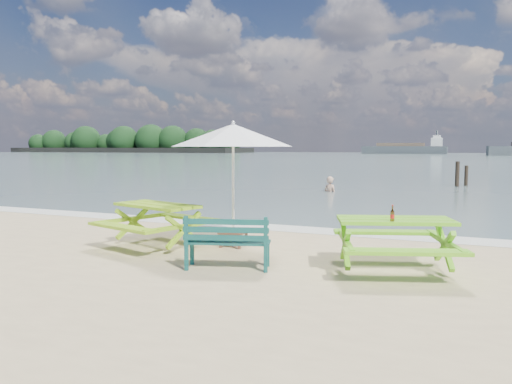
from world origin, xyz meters
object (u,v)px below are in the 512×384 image
at_px(side_table, 234,238).
at_px(beer_bottle, 392,216).
at_px(park_bench, 228,253).
at_px(swimmer, 330,196).
at_px(picnic_table_right, 395,246).
at_px(picnic_table_left, 157,226).
at_px(patio_umbrella, 233,135).

xyz_separation_m(side_table, beer_bottle, (3.13, -1.05, 0.74)).
distance_m(side_table, beer_bottle, 3.38).
distance_m(park_bench, swimmer, 14.15).
xyz_separation_m(picnic_table_right, beer_bottle, (-0.00, -0.31, 0.51)).
bearing_deg(picnic_table_right, side_table, 166.67).
height_order(picnic_table_left, picnic_table_right, picnic_table_left).
bearing_deg(patio_umbrella, picnic_table_right, -13.33).
relative_size(picnic_table_right, swimmer, 1.38).
bearing_deg(patio_umbrella, side_table, 0.00).
distance_m(patio_umbrella, beer_bottle, 3.53).
height_order(side_table, patio_umbrella, patio_umbrella).
relative_size(picnic_table_left, beer_bottle, 9.72).
relative_size(picnic_table_left, picnic_table_right, 0.98).
height_order(picnic_table_right, swimmer, picnic_table_right).
relative_size(side_table, beer_bottle, 2.11).
bearing_deg(picnic_table_left, side_table, 22.32).
bearing_deg(swimmer, park_bench, -81.62).
bearing_deg(swimmer, picnic_table_right, -71.02).
bearing_deg(picnic_table_left, picnic_table_right, -2.29).
bearing_deg(patio_umbrella, picnic_table_left, -157.68).
bearing_deg(park_bench, patio_umbrella, 112.90).
distance_m(patio_umbrella, swimmer, 12.69).
xyz_separation_m(side_table, swimmer, (-1.39, 12.40, -0.37)).
xyz_separation_m(park_bench, beer_bottle, (2.45, 0.55, 0.65)).
height_order(picnic_table_left, park_bench, picnic_table_left).
xyz_separation_m(picnic_table_left, picnic_table_right, (4.50, -0.18, -0.00)).
relative_size(picnic_table_right, patio_umbrella, 0.94).
bearing_deg(side_table, beer_bottle, -18.51).
bearing_deg(park_bench, side_table, 112.90).
xyz_separation_m(picnic_table_left, patio_umbrella, (1.37, 0.56, 1.75)).
distance_m(beer_bottle, swimmer, 14.23).
height_order(picnic_table_left, side_table, picnic_table_left).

